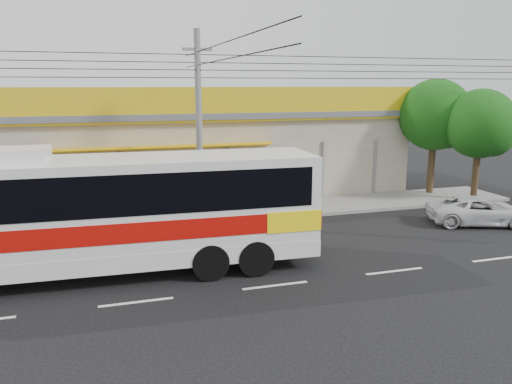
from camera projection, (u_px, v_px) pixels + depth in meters
ground at (251, 258)px, 17.04m from camera, size 120.00×120.00×0.00m
sidewalk at (214, 214)px, 22.64m from camera, size 30.00×3.20×0.15m
lane_markings at (275, 286)px, 14.70m from camera, size 50.00×0.12×0.01m
storefront_building at (192, 150)px, 27.35m from camera, size 22.60×9.20×5.70m
coach_bus at (110, 207)px, 15.15m from camera, size 13.20×3.29×4.04m
motorbike_red at (111, 206)px, 21.32m from camera, size 2.25×1.65×1.13m
white_car at (479, 211)px, 21.08m from camera, size 4.59×3.18×1.17m
utility_pole at (198, 65)px, 19.81m from camera, size 34.00×14.00×7.97m
tree_near at (483, 126)px, 24.41m from camera, size 3.40×3.40×5.64m
tree_far at (438, 117)px, 25.90m from camera, size 3.69×3.69×6.13m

